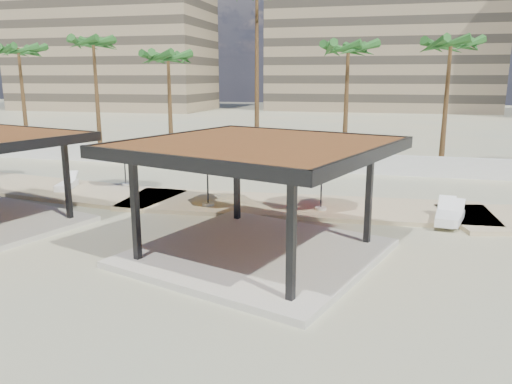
% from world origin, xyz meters
% --- Properties ---
extents(ground, '(200.00, 200.00, 0.00)m').
position_xyz_m(ground, '(0.00, 0.00, 0.00)').
color(ground, tan).
rests_on(ground, ground).
extents(promenade, '(44.45, 7.97, 0.24)m').
position_xyz_m(promenade, '(2.00, 7.67, 0.06)').
color(promenade, '#C6B284').
rests_on(promenade, ground).
extents(boundary_wall, '(56.00, 0.30, 1.20)m').
position_xyz_m(boundary_wall, '(0.00, 16.00, 0.60)').
color(boundary_wall, silver).
rests_on(boundary_wall, ground).
extents(building_west, '(34.00, 16.00, 32.40)m').
position_xyz_m(building_west, '(-42.00, 68.00, 15.27)').
color(building_west, '#937F60').
rests_on(building_west, ground).
extents(building_mid, '(38.00, 16.00, 30.40)m').
position_xyz_m(building_mid, '(4.00, 78.00, 14.27)').
color(building_mid, '#847259').
rests_on(building_mid, ground).
extents(pavilion_central, '(9.34, 9.34, 3.76)m').
position_xyz_m(pavilion_central, '(1.73, 0.67, 2.24)').
color(pavilion_central, beige).
rests_on(pavilion_central, ground).
extents(umbrella_b, '(3.60, 3.60, 2.69)m').
position_xyz_m(umbrella_b, '(-1.83, 5.80, 2.49)').
color(umbrella_b, beige).
rests_on(umbrella_b, promenade).
extents(umbrella_c, '(3.63, 3.63, 2.50)m').
position_xyz_m(umbrella_c, '(3.04, 6.32, 2.33)').
color(umbrella_c, beige).
rests_on(umbrella_c, promenade).
extents(umbrella_f, '(3.12, 3.12, 2.31)m').
position_xyz_m(umbrella_f, '(-7.40, 8.66, 2.17)').
color(umbrella_f, beige).
rests_on(umbrella_f, promenade).
extents(lounger_a, '(1.14, 2.05, 0.74)m').
position_xyz_m(lounger_a, '(-9.95, 7.30, 0.36)').
color(lounger_a, white).
rests_on(lounger_a, promenade).
extents(lounger_b, '(0.98, 2.21, 0.81)m').
position_xyz_m(lounger_b, '(7.98, 5.85, 0.37)').
color(lounger_b, white).
rests_on(lounger_b, promenade).
extents(lounger_c, '(1.09, 2.05, 0.74)m').
position_xyz_m(lounger_c, '(8.25, 5.84, 0.36)').
color(lounger_c, white).
rests_on(lounger_c, promenade).
extents(palm_a, '(3.00, 3.00, 8.44)m').
position_xyz_m(palm_a, '(-21.00, 18.30, 7.32)').
color(palm_a, brown).
rests_on(palm_a, ground).
extents(palm_b, '(3.00, 3.00, 8.92)m').
position_xyz_m(palm_b, '(-15.00, 18.70, 7.78)').
color(palm_b, brown).
rests_on(palm_b, ground).
extents(palm_c, '(3.00, 3.00, 7.81)m').
position_xyz_m(palm_c, '(-9.00, 18.10, 6.73)').
color(palm_c, brown).
rests_on(palm_c, ground).
extents(palm_d, '(3.00, 3.00, 11.87)m').
position_xyz_m(palm_d, '(-3.00, 18.90, 10.53)').
color(palm_d, brown).
rests_on(palm_d, ground).
extents(palm_e, '(3.00, 3.00, 8.25)m').
position_xyz_m(palm_e, '(3.00, 18.40, 7.14)').
color(palm_e, brown).
rests_on(palm_e, ground).
extents(palm_f, '(3.00, 3.00, 8.41)m').
position_xyz_m(palm_f, '(9.00, 18.60, 7.30)').
color(palm_f, brown).
rests_on(palm_f, ground).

